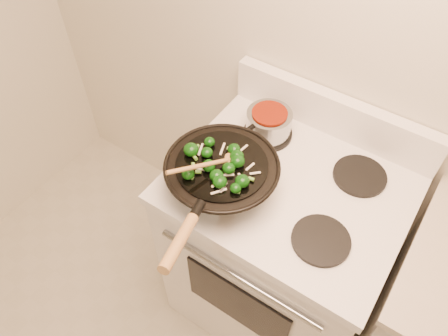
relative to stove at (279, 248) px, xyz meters
The scene contains 5 objects.
stove is the anchor object (origin of this frame).
wok 0.58m from the stove, 138.63° to the right, with size 0.37×0.60×0.21m.
stirfry 0.64m from the stove, 136.72° to the right, with size 0.25×0.23×0.04m.
wooden_spoon 0.66m from the stove, 136.11° to the right, with size 0.13×0.23×0.08m.
saucepan 0.56m from the stove, 141.14° to the left, with size 0.16×0.26×0.10m.
Camera 1 is at (0.04, 0.30, 2.08)m, focal length 35.00 mm.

